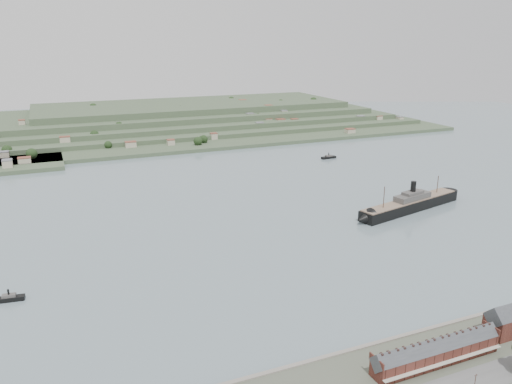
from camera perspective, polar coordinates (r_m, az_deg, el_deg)
name	(u,v)px	position (r m, az deg, el deg)	size (l,w,h in m)	color
ground	(274,222)	(343.48, 2.04, -3.42)	(1400.00, 1400.00, 0.00)	slate
terrace_row	(436,352)	(209.91, 19.90, -16.77)	(55.60, 9.80, 11.07)	#4B221A
gabled_building	(501,322)	(235.91, 26.20, -13.21)	(10.40, 10.18, 14.09)	#4B221A
far_peninsula	(174,120)	(712.24, -9.39, 8.10)	(760.00, 309.00, 30.00)	#32462E
steamship	(408,205)	(379.36, 16.94, -1.41)	(106.87, 35.28, 25.95)	black
tugboat	(9,298)	(271.18, -26.36, -10.82)	(14.03, 5.26, 6.16)	black
ferry_east	(329,157)	(530.72, 8.30, 3.97)	(16.75, 5.44, 6.20)	black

